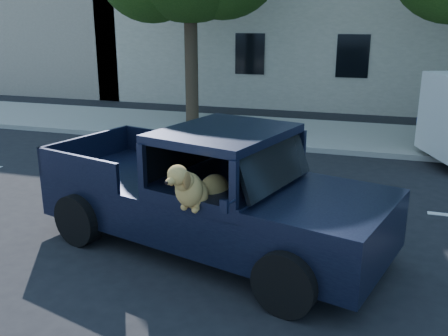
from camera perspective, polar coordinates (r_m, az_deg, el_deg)
name	(u,v)px	position (r m, az deg, el deg)	size (l,w,h in m)	color
ground	(212,271)	(7.52, -1.38, -11.66)	(120.00, 120.00, 0.00)	black
far_sidewalk	(306,134)	(15.99, 9.38, 3.89)	(60.00, 4.00, 0.15)	gray
lane_stripes	(363,206)	(10.29, 15.57, -4.19)	(21.60, 0.14, 0.01)	silver
building_left	(39,9)	(28.50, -20.35, 16.64)	(12.00, 6.00, 8.00)	tan
pickup_truck	(205,207)	(8.02, -2.16, -4.49)	(5.94, 3.60, 1.99)	black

